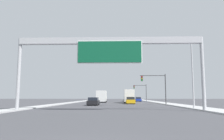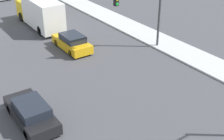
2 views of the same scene
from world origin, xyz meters
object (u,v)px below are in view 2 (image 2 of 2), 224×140
object	(u,v)px
car_far_center	(31,113)
truck_box_secondary	(40,12)
car_far_right	(72,42)
traffic_light_near_intersection	(145,6)

from	to	relation	value
car_far_center	truck_box_secondary	xyz separation A→B (m)	(7.00, 15.15, 0.97)
car_far_right	car_far_center	world-z (taller)	car_far_right
car_far_center	truck_box_secondary	bearing A→B (deg)	65.21
truck_box_secondary	traffic_light_near_intersection	size ratio (longest dim) A/B	1.35
traffic_light_near_intersection	car_far_right	bearing A→B (deg)	143.01
truck_box_secondary	traffic_light_near_intersection	world-z (taller)	traffic_light_near_intersection
car_far_right	truck_box_secondary	bearing A→B (deg)	90.00
car_far_center	traffic_light_near_intersection	xyz separation A→B (m)	(12.07, 4.33, 3.44)
car_far_center	truck_box_secondary	world-z (taller)	truck_box_secondary
traffic_light_near_intersection	car_far_center	bearing A→B (deg)	-160.26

